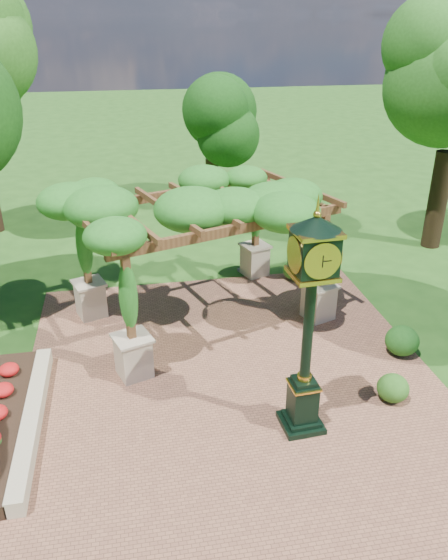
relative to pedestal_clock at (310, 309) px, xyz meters
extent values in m
plane|color=#1E4714|center=(-1.14, 0.56, -2.94)|extent=(120.00, 120.00, 0.00)
cube|color=brown|center=(-1.14, 1.56, -2.92)|extent=(10.00, 12.00, 0.04)
cube|color=#C6B793|center=(-5.74, 1.06, -2.74)|extent=(0.35, 5.00, 0.40)
cube|color=black|center=(0.00, 0.00, -2.83)|extent=(0.91, 0.91, 0.13)
cube|color=black|center=(0.00, 0.00, -2.25)|extent=(0.57, 0.57, 0.97)
cube|color=gold|center=(0.00, 0.00, -1.82)|extent=(0.64, 0.64, 0.04)
cylinder|color=black|center=(0.00, 0.00, -0.42)|extent=(0.23, 0.23, 2.47)
cube|color=black|center=(0.00, 0.00, 1.19)|extent=(0.80, 0.80, 0.75)
cylinder|color=white|center=(0.02, -0.38, 1.19)|extent=(0.65, 0.07, 0.64)
cone|color=black|center=(0.00, 0.00, 1.78)|extent=(1.03, 1.03, 0.27)
sphere|color=gold|center=(0.00, 0.00, 1.94)|extent=(0.15, 0.15, 0.15)
cube|color=#C0AC8F|center=(-3.49, 2.55, -2.38)|extent=(0.95, 0.95, 1.03)
cube|color=brown|center=(-3.49, 2.55, -0.74)|extent=(0.23, 0.23, 2.13)
cube|color=#C0AC8F|center=(1.93, 4.45, -2.38)|extent=(0.95, 0.95, 1.03)
cube|color=brown|center=(1.93, 4.45, -0.74)|extent=(0.23, 0.23, 2.13)
cube|color=#C0AC8F|center=(-4.63, 5.81, -2.38)|extent=(0.95, 0.95, 1.03)
cube|color=brown|center=(-4.63, 5.81, -0.74)|extent=(0.23, 0.23, 2.13)
cube|color=#C0AC8F|center=(0.79, 7.70, -2.38)|extent=(0.95, 0.95, 1.03)
cube|color=brown|center=(0.79, 7.70, -0.74)|extent=(0.23, 0.23, 2.13)
cube|color=brown|center=(-0.78, 3.50, 0.41)|extent=(6.34, 2.35, 0.25)
cube|color=brown|center=(-1.92, 6.76, 0.41)|extent=(6.34, 2.35, 0.25)
ellipsoid|color=#22631C|center=(-1.35, 5.13, 0.72)|extent=(7.65, 6.10, 1.15)
cube|color=gray|center=(0.63, 7.95, -2.89)|extent=(0.71, 0.71, 0.10)
cylinder|color=gray|center=(0.63, 7.95, -2.43)|extent=(0.36, 0.36, 0.91)
cylinder|color=gray|center=(0.63, 7.95, -1.96)|extent=(0.67, 0.67, 0.05)
ellipsoid|color=#275618|center=(2.34, 0.46, -2.57)|extent=(0.91, 0.91, 0.66)
ellipsoid|color=#1C4F16|center=(3.45, 2.21, -2.50)|extent=(1.09, 1.09, 0.79)
ellipsoid|color=#2B681E|center=(2.00, 7.10, -2.57)|extent=(0.95, 0.95, 0.65)
cylinder|color=#382816|center=(0.56, 15.22, -1.80)|extent=(0.58, 0.58, 2.28)
ellipsoid|color=#12390E|center=(0.56, 15.22, 1.14)|extent=(3.18, 3.18, 3.60)
cylinder|color=black|center=(8.15, 9.07, -1.10)|extent=(0.70, 0.70, 3.67)
camera|label=1|loc=(-3.34, -8.85, 5.17)|focal=35.00mm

